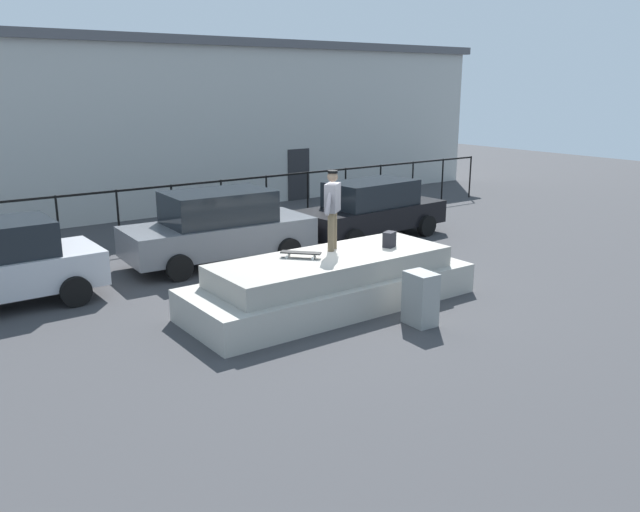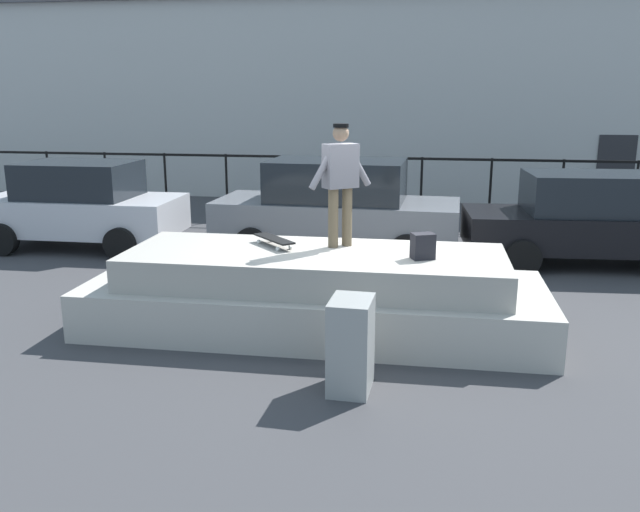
% 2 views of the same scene
% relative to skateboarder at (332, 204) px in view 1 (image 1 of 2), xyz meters
% --- Properties ---
extents(ground_plane, '(60.00, 60.00, 0.00)m').
position_rel_skateboarder_xyz_m(ground_plane, '(0.23, 0.09, -2.04)').
color(ground_plane, '#38383A').
extents(concrete_ledge, '(6.17, 2.24, 1.07)m').
position_rel_skateboarder_xyz_m(concrete_ledge, '(-0.29, -0.37, -1.56)').
color(concrete_ledge, '#ADA89E').
rests_on(concrete_ledge, ground_plane).
extents(skateboarder, '(0.81, 0.66, 1.67)m').
position_rel_skateboarder_xyz_m(skateboarder, '(0.00, 0.00, 0.00)').
color(skateboarder, brown).
rests_on(skateboarder, concrete_ledge).
extents(skateboard, '(0.70, 0.74, 0.12)m').
position_rel_skateboarder_xyz_m(skateboard, '(-0.90, -0.14, -0.87)').
color(skateboard, black).
rests_on(skateboard, concrete_ledge).
extents(backpack, '(0.34, 0.29, 0.33)m').
position_rel_skateboarder_xyz_m(backpack, '(1.14, -0.52, -0.81)').
color(backpack, black).
rests_on(backpack, concrete_ledge).
extents(car_grey_sedan_mid, '(4.86, 2.31, 1.86)m').
position_rel_skateboarder_xyz_m(car_grey_sedan_mid, '(-0.60, 3.99, -1.11)').
color(car_grey_sedan_mid, slate).
rests_on(car_grey_sedan_mid, ground_plane).
extents(car_black_sedan_far, '(4.88, 2.20, 1.71)m').
position_rel_skateboarder_xyz_m(car_black_sedan_far, '(4.30, 3.79, -1.17)').
color(car_black_sedan_far, black).
rests_on(car_black_sedan_far, ground_plane).
extents(utility_box, '(0.47, 0.62, 1.03)m').
position_rel_skateboarder_xyz_m(utility_box, '(0.42, -2.23, -1.53)').
color(utility_box, gray).
rests_on(utility_box, ground_plane).
extents(fence_row, '(24.06, 0.06, 1.66)m').
position_rel_skateboarder_xyz_m(fence_row, '(0.23, 6.95, -0.92)').
color(fence_row, black).
rests_on(fence_row, ground_plane).
extents(warehouse_building, '(30.94, 7.19, 6.05)m').
position_rel_skateboarder_xyz_m(warehouse_building, '(0.23, 13.97, 0.99)').
color(warehouse_building, '#B2B2AD').
rests_on(warehouse_building, ground_plane).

